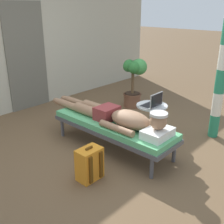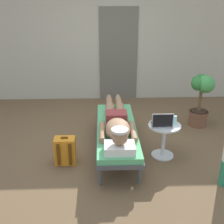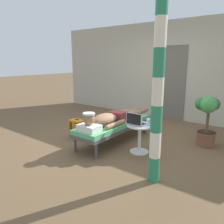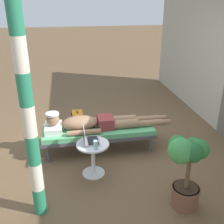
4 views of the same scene
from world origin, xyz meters
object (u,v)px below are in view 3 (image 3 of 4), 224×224
drink_glass (148,122)px  porch_post (158,92)px  backpack (77,129)px  person_reclining (112,118)px  lounge_chair (114,125)px  potted_plant (207,115)px  side_table (140,134)px  laptop (136,122)px

drink_glass → porch_post: bearing=-56.0°
backpack → porch_post: 2.46m
porch_post → person_reclining: bearing=148.6°
lounge_chair → potted_plant: size_ratio=1.92×
drink_glass → potted_plant: (0.72, 1.02, 0.03)m
side_table → potted_plant: potted_plant is taller
backpack → potted_plant: bearing=26.9°
backpack → porch_post: (2.13, -0.61, 1.06)m
backpack → porch_post: size_ratio=0.17×
drink_glass → potted_plant: size_ratio=0.13×
side_table → backpack: size_ratio=1.23×
laptop → side_table: bearing=40.5°
backpack → porch_post: bearing=-15.8°
side_table → potted_plant: bearing=50.2°
drink_glass → lounge_chair: bearing=170.3°
drink_glass → porch_post: size_ratio=0.05×
lounge_chair → porch_post: bearing=-33.8°
drink_glass → backpack: 1.67m
potted_plant → porch_post: (-0.20, -1.79, 0.64)m
person_reclining → potted_plant: size_ratio=2.17×
potted_plant → drink_glass: bearing=-125.2°
lounge_chair → drink_glass: size_ratio=14.95×
lounge_chair → drink_glass: 0.90m
side_table → backpack: bearing=-174.6°
person_reclining → drink_glass: bearing=-4.6°
side_table → porch_post: size_ratio=0.21×
lounge_chair → potted_plant: potted_plant is taller
lounge_chair → porch_post: (1.37, -0.91, 0.91)m
potted_plant → laptop: bearing=-130.3°
lounge_chair → side_table: bearing=-13.8°
lounge_chair → laptop: bearing=-19.2°
person_reclining → side_table: (0.70, -0.09, -0.16)m
person_reclining → drink_glass: (0.85, -0.07, 0.07)m
lounge_chair → person_reclining: (0.00, -0.08, 0.17)m
side_table → drink_glass: bearing=9.9°
person_reclining → laptop: bearing=-12.8°
potted_plant → backpack: bearing=-153.1°
side_table → drink_glass: size_ratio=4.08×
person_reclining → backpack: bearing=-163.1°
porch_post → laptop: bearing=136.5°
lounge_chair → laptop: (0.64, -0.22, 0.24)m
laptop → porch_post: (0.73, -0.69, 0.68)m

